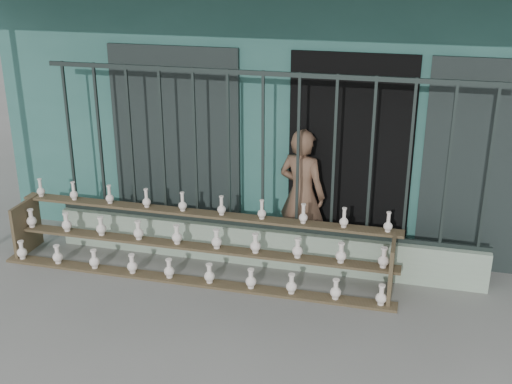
# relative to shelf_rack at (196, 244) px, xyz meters

# --- Properties ---
(ground) EXTENTS (60.00, 60.00, 0.00)m
(ground) POSITION_rel_shelf_rack_xyz_m (0.66, -0.89, -0.36)
(ground) COLOR slate
(workshop_building) EXTENTS (7.40, 6.60, 3.21)m
(workshop_building) POSITION_rel_shelf_rack_xyz_m (0.67, 3.34, 1.26)
(workshop_building) COLOR #30675E
(workshop_building) RESTS_ON ground
(parapet_wall) EXTENTS (5.00, 0.20, 0.45)m
(parapet_wall) POSITION_rel_shelf_rack_xyz_m (0.66, 0.41, -0.13)
(parapet_wall) COLOR #9BB49A
(parapet_wall) RESTS_ON ground
(security_fence) EXTENTS (5.00, 0.04, 1.80)m
(security_fence) POSITION_rel_shelf_rack_xyz_m (0.66, 0.41, 0.99)
(security_fence) COLOR #283330
(security_fence) RESTS_ON parapet_wall
(shelf_rack) EXTENTS (4.50, 0.68, 0.85)m
(shelf_rack) POSITION_rel_shelf_rack_xyz_m (0.00, 0.00, 0.00)
(shelf_rack) COLOR brown
(shelf_rack) RESTS_ON ground
(elderly_woman) EXTENTS (0.66, 0.53, 1.56)m
(elderly_woman) POSITION_rel_shelf_rack_xyz_m (1.06, 0.72, 0.43)
(elderly_woman) COLOR brown
(elderly_woman) RESTS_ON ground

